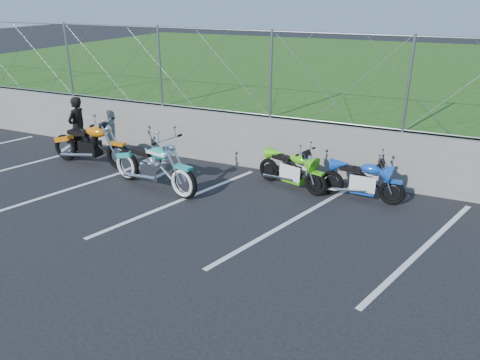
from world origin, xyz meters
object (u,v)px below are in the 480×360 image
at_px(sportbike_green, 293,171).
at_px(sportbike_blue, 363,182).
at_px(naked_orange, 92,146).
at_px(cruiser_turquoise, 155,168).
at_px(person_standing, 78,127).

relative_size(sportbike_green, sportbike_blue, 0.97).
height_order(naked_orange, sportbike_green, naked_orange).
bearing_deg(sportbike_green, sportbike_blue, 17.51).
relative_size(cruiser_turquoise, person_standing, 1.56).
bearing_deg(cruiser_turquoise, person_standing, 173.26).
xyz_separation_m(naked_orange, sportbike_blue, (6.55, 0.65, -0.10)).
distance_m(cruiser_turquoise, naked_orange, 2.40).
bearing_deg(naked_orange, person_standing, 150.94).
height_order(cruiser_turquoise, sportbike_blue, cruiser_turquoise).
xyz_separation_m(naked_orange, person_standing, (-0.81, 0.45, 0.28)).
bearing_deg(naked_orange, sportbike_green, 7.17).
distance_m(naked_orange, person_standing, 0.97).
bearing_deg(cruiser_turquoise, naked_orange, 176.94).
bearing_deg(sportbike_blue, cruiser_turquoise, -161.81).
distance_m(cruiser_turquoise, sportbike_blue, 4.44).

